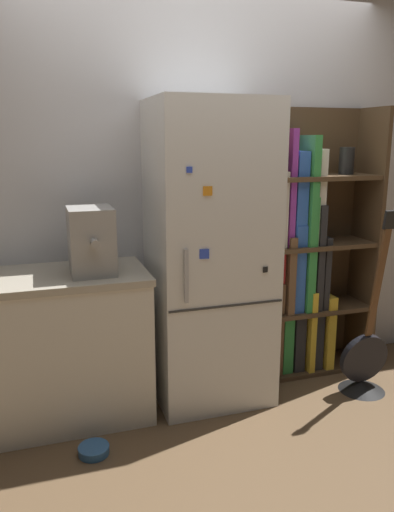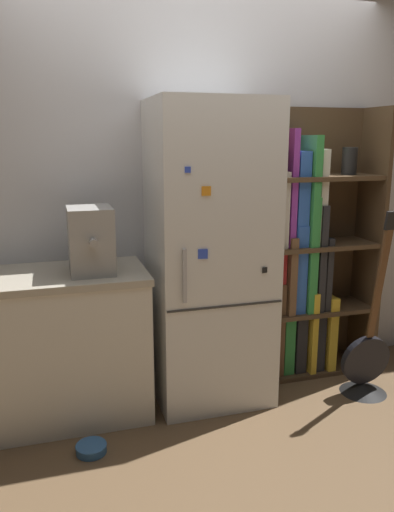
{
  "view_description": "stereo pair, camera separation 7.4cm",
  "coord_description": "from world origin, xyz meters",
  "px_view_note": "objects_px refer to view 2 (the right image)",
  "views": [
    {
      "loc": [
        -0.99,
        -2.65,
        1.61
      ],
      "look_at": [
        -0.08,
        0.15,
        0.92
      ],
      "focal_mm": 35.0,
      "sensor_mm": 36.0,
      "label": 1
    },
    {
      "loc": [
        -0.92,
        -2.67,
        1.61
      ],
      "look_at": [
        -0.08,
        0.15,
        0.92
      ],
      "focal_mm": 35.0,
      "sensor_mm": 36.0,
      "label": 2
    }
  ],
  "objects_px": {
    "bookshelf": "(306,261)",
    "pet_bowl": "(91,448)",
    "refrigerator": "(210,255)",
    "espresso_machine": "(91,240)",
    "guitar": "(365,368)"
  },
  "relations": [
    {
      "from": "guitar",
      "to": "pet_bowl",
      "type": "bearing_deg",
      "value": -175.22
    },
    {
      "from": "guitar",
      "to": "refrigerator",
      "type": "bearing_deg",
      "value": 163.31
    },
    {
      "from": "pet_bowl",
      "to": "refrigerator",
      "type": "bearing_deg",
      "value": 28.84
    },
    {
      "from": "espresso_machine",
      "to": "pet_bowl",
      "type": "xyz_separation_m",
      "value": [
        -0.08,
        -0.4,
        -1.03
      ]
    },
    {
      "from": "refrigerator",
      "to": "pet_bowl",
      "type": "bearing_deg",
      "value": -151.16
    },
    {
      "from": "refrigerator",
      "to": "bookshelf",
      "type": "relative_size",
      "value": 1.01
    },
    {
      "from": "refrigerator",
      "to": "espresso_machine",
      "type": "distance_m",
      "value": 0.73
    },
    {
      "from": "espresso_machine",
      "to": "bookshelf",
      "type": "bearing_deg",
      "value": 7.31
    },
    {
      "from": "refrigerator",
      "to": "guitar",
      "type": "bearing_deg",
      "value": -16.69
    },
    {
      "from": "bookshelf",
      "to": "pet_bowl",
      "type": "relative_size",
      "value": 11.05
    },
    {
      "from": "refrigerator",
      "to": "pet_bowl",
      "type": "xyz_separation_m",
      "value": [
        -0.79,
        -0.44,
        -0.89
      ]
    },
    {
      "from": "espresso_machine",
      "to": "pet_bowl",
      "type": "distance_m",
      "value": 1.11
    },
    {
      "from": "bookshelf",
      "to": "refrigerator",
      "type": "bearing_deg",
      "value": -168.45
    },
    {
      "from": "refrigerator",
      "to": "espresso_machine",
      "type": "height_order",
      "value": "refrigerator"
    },
    {
      "from": "refrigerator",
      "to": "guitar",
      "type": "xyz_separation_m",
      "value": [
        0.97,
        -0.29,
        -0.75
      ]
    }
  ]
}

